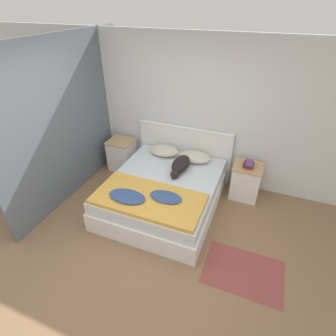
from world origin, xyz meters
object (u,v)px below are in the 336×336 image
object	(u,v)px
nightstand_right	(246,181)
pillow_right	(195,157)
nightstand_left	(122,154)
pillow_left	(164,151)
bed	(164,193)
book_stack	(249,164)
dog	(180,165)

from	to	relation	value
nightstand_right	pillow_right	size ratio (longest dim) A/B	1.13
nightstand_left	nightstand_right	world-z (taller)	same
pillow_left	pillow_right	bearing A→B (deg)	0.00
bed	book_stack	xyz separation A→B (m)	(1.21, 0.72, 0.41)
nightstand_left	nightstand_right	xyz separation A→B (m)	(2.43, 0.00, 0.00)
nightstand_left	pillow_left	size ratio (longest dim) A/B	1.13
pillow_right	book_stack	bearing A→B (deg)	-1.73
nightstand_left	pillow_right	world-z (taller)	pillow_right
nightstand_right	dog	xyz separation A→B (m)	(-1.06, -0.38, 0.30)
nightstand_right	dog	world-z (taller)	dog
bed	nightstand_left	xyz separation A→B (m)	(-1.21, 0.75, 0.06)
nightstand_right	pillow_right	bearing A→B (deg)	-179.84
nightstand_right	book_stack	distance (m)	0.36
pillow_left	book_stack	world-z (taller)	book_stack
pillow_left	pillow_right	distance (m)	0.59
bed	book_stack	distance (m)	1.47
nightstand_left	pillow_left	world-z (taller)	pillow_left
bed	dog	bearing A→B (deg)	68.29
nightstand_right	pillow_right	distance (m)	0.96
bed	dog	distance (m)	0.54
pillow_left	dog	size ratio (longest dim) A/B	0.76
dog	book_stack	distance (m)	1.12
nightstand_right	book_stack	size ratio (longest dim) A/B	2.67
nightstand_right	pillow_left	bearing A→B (deg)	-179.90
pillow_right	dog	bearing A→B (deg)	-111.43
nightstand_left	book_stack	bearing A→B (deg)	-0.71
nightstand_left	dog	world-z (taller)	dog
bed	nightstand_left	distance (m)	1.43
nightstand_right	book_stack	bearing A→B (deg)	-98.59
nightstand_right	nightstand_left	bearing A→B (deg)	180.00
bed	nightstand_left	size ratio (longest dim) A/B	3.18
nightstand_right	book_stack	xyz separation A→B (m)	(-0.00, -0.03, 0.35)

